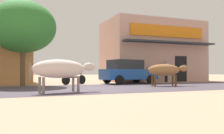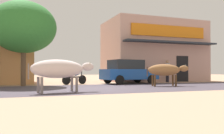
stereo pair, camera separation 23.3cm
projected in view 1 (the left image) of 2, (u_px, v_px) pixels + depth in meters
name	position (u px, v px, depth m)	size (l,w,h in m)	color
ground	(94.00, 88.00, 12.13)	(80.00, 80.00, 0.00)	tan
asphalt_road	(94.00, 88.00, 12.13)	(72.00, 6.21, 0.00)	#453D46
storefront_right_club	(152.00, 52.00, 21.51)	(8.38, 5.89, 5.20)	tan
roadside_tree	(23.00, 27.00, 14.03)	(3.82, 3.82, 5.00)	brown
parked_hatchback_car	(128.00, 71.00, 16.68)	(4.06, 2.29, 1.64)	#19499A
parked_motorcycle	(74.00, 77.00, 15.65)	(1.73, 0.81, 1.05)	black
cow_near_brown	(61.00, 69.00, 9.79)	(2.80, 1.18, 1.36)	beige
cow_far_dark	(165.00, 70.00, 13.94)	(2.48, 1.11, 1.28)	#95643B
pedestrian_by_shop	(166.00, 69.00, 18.61)	(0.33, 0.61, 1.70)	#262633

